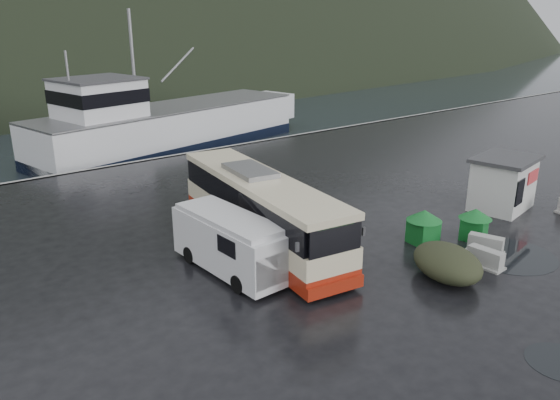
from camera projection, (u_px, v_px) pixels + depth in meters
ground at (353, 266)px, 21.10m from camera, size 160.00×160.00×0.00m
quay_edge at (137, 162)px, 36.05m from camera, size 160.00×0.60×1.50m
coach_bus at (261, 243)px, 23.20m from camera, size 4.34×11.33×3.12m
white_van at (231, 271)px, 20.71m from camera, size 2.11×5.50×2.26m
waste_bin_left at (473, 239)px, 23.61m from camera, size 1.25×1.25×1.40m
waste_bin_right at (422, 243)px, 23.21m from camera, size 1.20×1.20×1.49m
dome_tent at (446, 277)px, 20.17m from camera, size 3.15×3.64×1.20m
ticket_kiosk at (500, 208)px, 27.39m from camera, size 3.80×3.14×2.65m
jersey_barrier_a at (484, 266)px, 21.06m from camera, size 0.79×1.47×0.72m
jersey_barrier_b at (485, 252)px, 22.30m from camera, size 1.16×1.60×0.72m
fishing_trawler at (171, 131)px, 45.39m from camera, size 28.53×11.66×11.15m
puddles at (517, 272)px, 20.56m from camera, size 8.27×7.60×0.01m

